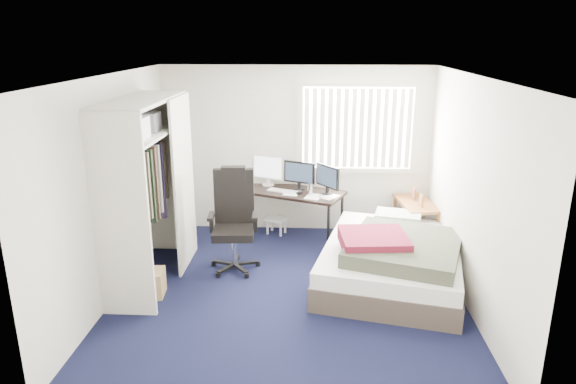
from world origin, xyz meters
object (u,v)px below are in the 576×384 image
at_px(nightstand, 416,207).
at_px(bed, 393,258).
at_px(desk, 294,188).
at_px(office_chair, 234,230).

bearing_deg(nightstand, bed, -111.43).
bearing_deg(nightstand, desk, 175.64).
bearing_deg(nightstand, office_chair, -159.02).
bearing_deg(bed, nightstand, 68.57).
height_order(office_chair, nightstand, office_chair).
bearing_deg(bed, office_chair, 171.21).
xyz_separation_m(desk, office_chair, (-0.72, -1.09, -0.25)).
relative_size(desk, nightstand, 1.70).
xyz_separation_m(desk, bed, (1.27, -1.40, -0.46)).
distance_m(office_chair, nightstand, 2.67).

